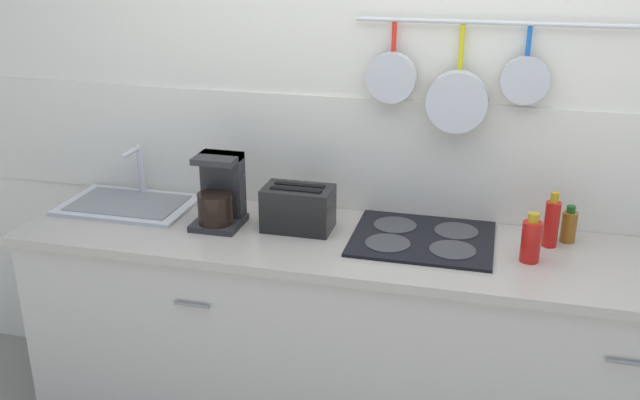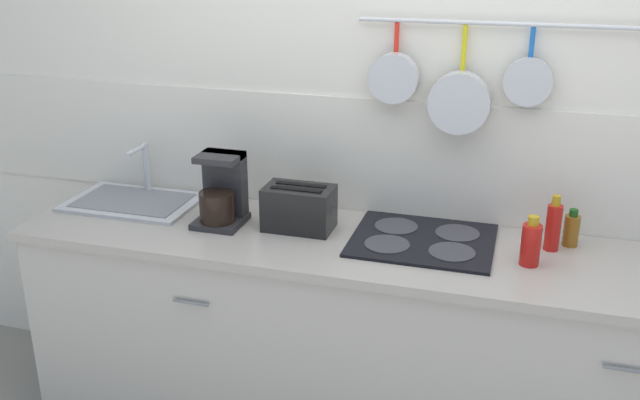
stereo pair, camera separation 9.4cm
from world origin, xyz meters
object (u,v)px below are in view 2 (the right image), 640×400
at_px(coffee_maker, 222,194).
at_px(bottle_sesame_oil, 531,243).
at_px(bottle_dish_soap, 553,226).
at_px(toaster, 299,208).
at_px(bottle_cooking_wine, 571,230).

distance_m(coffee_maker, bottle_sesame_oil, 1.18).
relative_size(bottle_sesame_oil, bottle_dish_soap, 0.86).
relative_size(toaster, bottle_cooking_wine, 1.98).
xyz_separation_m(coffee_maker, toaster, (0.31, 0.02, -0.03)).
bearing_deg(bottle_dish_soap, bottle_cooking_wine, 40.81).
bearing_deg(bottle_dish_soap, bottle_sesame_oil, -115.89).
bearing_deg(bottle_sesame_oil, toaster, 175.08).
distance_m(toaster, bottle_cooking_wine, 1.02).
xyz_separation_m(toaster, bottle_sesame_oil, (0.87, -0.07, -0.01)).
distance_m(coffee_maker, toaster, 0.31).
distance_m(bottle_sesame_oil, bottle_cooking_wine, 0.25).
xyz_separation_m(bottle_sesame_oil, bottle_cooking_wine, (0.14, 0.21, -0.02)).
bearing_deg(toaster, bottle_cooking_wine, 7.64).
height_order(coffee_maker, bottle_cooking_wine, coffee_maker).
xyz_separation_m(toaster, bottle_dish_soap, (0.94, 0.08, 0.01)).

